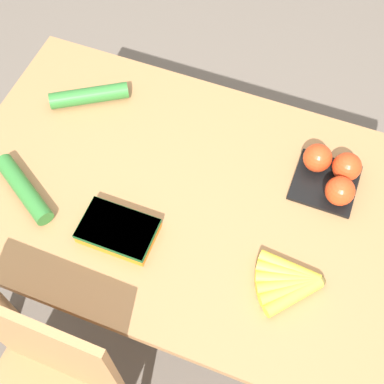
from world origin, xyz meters
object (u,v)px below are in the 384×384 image
Objects in this scene: cucumber_near at (89,96)px; cucumber_far at (24,189)px; banana_bunch at (290,282)px; carrot_bag at (118,230)px; tomato_pack at (333,173)px.

cucumber_near and cucumber_far have the same top height.
cucumber_far reaches higher than banana_bunch.
cucumber_far reaches higher than carrot_bag.
banana_bunch is 0.90× the size of carrot_bag.
carrot_bag is 0.86× the size of cucumber_far.
tomato_pack is at bearing 178.43° from cucumber_near.
carrot_bag is 0.30m from cucumber_far.
tomato_pack is 0.62m from carrot_bag.
tomato_pack is (-0.02, -0.34, 0.03)m from banana_bunch.
tomato_pack is 0.77× the size of cucumber_near.
cucumber_near is 0.99× the size of cucumber_far.
cucumber_near is (0.28, -0.39, 0.00)m from carrot_bag.
banana_bunch is 0.77× the size of cucumber_far.
cucumber_far is at bearing 0.40° from banana_bunch.
tomato_pack is at bearing -94.07° from banana_bunch.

